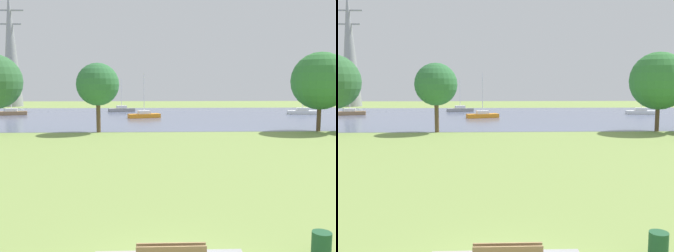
% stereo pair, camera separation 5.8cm
% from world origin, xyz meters
% --- Properties ---
extents(ground_plane, '(160.00, 160.00, 0.00)m').
position_xyz_m(ground_plane, '(0.00, 22.00, 0.00)').
color(ground_plane, '#7F994C').
extents(litter_bin, '(0.56, 0.56, 0.80)m').
position_xyz_m(litter_bin, '(4.44, 1.09, 0.40)').
color(litter_bin, '#1E512D').
rests_on(litter_bin, ground).
extents(water_surface, '(140.00, 40.00, 0.02)m').
position_xyz_m(water_surface, '(0.00, 50.00, 0.01)').
color(water_surface, slate).
rests_on(water_surface, ground).
extents(sailboat_white, '(4.98, 2.29, 6.16)m').
position_xyz_m(sailboat_white, '(24.62, 52.41, 0.45)').
color(sailboat_white, white).
rests_on(sailboat_white, water_surface).
extents(sailboat_gray, '(5.03, 2.86, 6.02)m').
position_xyz_m(sailboat_gray, '(-6.37, 59.81, 0.45)').
color(sailboat_gray, gray).
rests_on(sailboat_gray, water_surface).
extents(sailboat_orange, '(5.03, 2.81, 6.75)m').
position_xyz_m(sailboat_orange, '(-1.87, 46.73, 0.46)').
color(sailboat_orange, orange).
rests_on(sailboat_orange, water_surface).
extents(sailboat_brown, '(5.03, 2.82, 6.39)m').
position_xyz_m(sailboat_brown, '(-23.77, 52.60, 0.46)').
color(sailboat_brown, brown).
rests_on(sailboat_brown, water_surface).
extents(tree_west_far, '(4.47, 4.47, 7.29)m').
position_xyz_m(tree_west_far, '(-6.26, 30.13, 5.03)').
color(tree_west_far, brown).
rests_on(tree_west_far, ground).
extents(tree_east_near, '(6.15, 6.15, 8.49)m').
position_xyz_m(tree_east_near, '(17.36, 30.07, 5.40)').
color(tree_east_near, brown).
rests_on(tree_east_near, ground).
extents(electricity_pylon, '(6.40, 4.40, 26.79)m').
position_xyz_m(electricity_pylon, '(-32.60, 77.28, 13.41)').
color(electricity_pylon, gray).
rests_on(electricity_pylon, ground).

